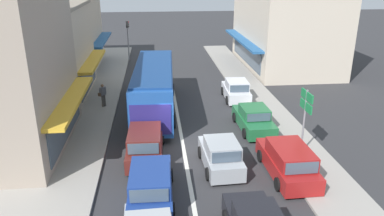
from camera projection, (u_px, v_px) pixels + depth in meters
The scene contains 17 objects.
ground_plane at pixel (183, 147), 20.70m from camera, with size 140.00×140.00×0.00m, color #2D2D30.
lane_centre_line at pixel (178, 120), 24.43m from camera, with size 0.20×28.00×0.01m, color silver.
sidewalk_left at pixel (78, 112), 25.62m from camera, with size 5.20×44.00×0.14m, color gray.
kerb_right at pixel (263, 105), 26.86m from camera, with size 2.80×44.00×0.12m, color gray.
shopfront_mid_block at pixel (36, 52), 27.76m from camera, with size 8.32×8.29×6.94m.
shopfront_far_end at pixel (63, 30), 36.14m from camera, with size 7.44×9.22×7.46m.
building_right_far at pixel (286, 16), 36.42m from camera, with size 8.60×13.37×9.87m.
city_bus at pixel (154, 85), 25.30m from camera, with size 3.07×10.95×3.23m.
hatchback_queue_far_back at pixel (221, 155), 18.34m from camera, with size 1.93×3.76×1.54m.
wagon_behind_bus_near at pixel (151, 185), 15.74m from camera, with size 2.02×4.54×1.58m.
wagon_behind_bus_mid at pixel (145, 144), 19.43m from camera, with size 2.05×4.55×1.58m.
parked_wagon_kerb_front at pixel (288, 161), 17.69m from camera, with size 2.00×4.53×1.58m.
parked_sedan_kerb_second at pixel (254, 119), 22.84m from camera, with size 1.98×4.24×1.47m.
parked_hatchback_kerb_third at pixel (236, 90), 28.06m from camera, with size 1.89×3.74×1.54m.
traffic_light_downstreet at pixel (128, 34), 39.21m from camera, with size 0.33×0.24×4.20m.
directional_road_sign at pixel (306, 107), 18.97m from camera, with size 0.10×1.40×3.60m.
pedestrian_with_handbag_near at pixel (103, 94), 26.16m from camera, with size 0.54×0.57×1.63m.
Camera 1 is at (-1.41, -18.58, 9.29)m, focal length 35.00 mm.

